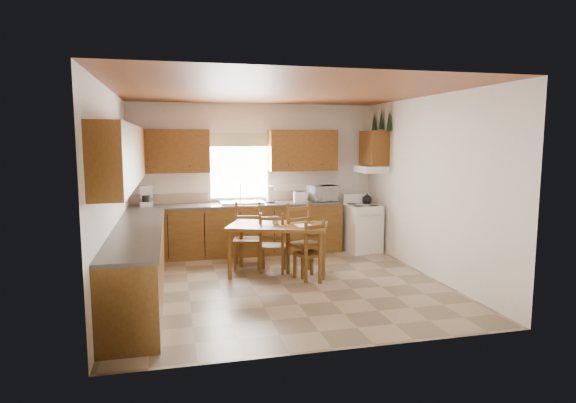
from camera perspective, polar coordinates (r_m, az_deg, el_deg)
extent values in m
plane|color=#827258|center=(6.97, -0.63, -9.76)|extent=(4.50, 4.50, 0.00)
plane|color=brown|center=(6.70, -0.66, 12.91)|extent=(4.50, 4.50, 0.00)
plane|color=silver|center=(6.58, -20.12, 0.78)|extent=(4.50, 4.50, 0.00)
plane|color=silver|center=(7.53, 16.30, 1.71)|extent=(4.50, 4.50, 0.00)
plane|color=silver|center=(8.90, -3.90, 2.81)|extent=(4.50, 4.50, 0.00)
plane|color=silver|center=(4.55, 5.72, -1.54)|extent=(4.50, 4.50, 0.00)
cube|color=brown|center=(8.67, -5.96, -3.41)|extent=(3.75, 0.60, 0.88)
cube|color=brown|center=(6.56, -17.29, -7.20)|extent=(0.60, 3.60, 0.88)
cube|color=#47413D|center=(8.60, -6.00, -0.39)|extent=(3.75, 0.63, 0.04)
cube|color=#47413D|center=(6.47, -17.45, -3.25)|extent=(0.63, 3.60, 0.04)
cube|color=gray|center=(8.87, -6.25, 0.56)|extent=(3.75, 0.01, 0.18)
cube|color=brown|center=(8.58, -14.03, 5.82)|extent=(1.41, 0.33, 0.75)
cube|color=brown|center=(8.90, 1.77, 6.08)|extent=(1.25, 0.33, 0.75)
cube|color=brown|center=(6.38, -18.99, 5.19)|extent=(0.33, 3.60, 0.75)
cube|color=brown|center=(8.90, 10.15, 6.26)|extent=(0.33, 0.62, 0.62)
cube|color=silver|center=(8.89, 9.80, 3.81)|extent=(0.44, 0.62, 0.12)
cube|color=silver|center=(8.81, -5.80, 4.04)|extent=(1.13, 0.02, 1.18)
cube|color=white|center=(8.81, -5.80, 4.04)|extent=(1.05, 0.01, 1.10)
cube|color=#587541|center=(8.77, -5.82, 7.30)|extent=(1.19, 0.01, 0.24)
cube|color=silver|center=(8.60, -5.50, -0.11)|extent=(0.75, 0.45, 0.04)
cone|color=black|center=(8.66, 11.88, 9.36)|extent=(0.22, 0.22, 0.36)
cone|color=black|center=(8.96, 11.00, 9.57)|extent=(0.22, 0.22, 0.36)
cone|color=black|center=(9.25, 10.16, 9.27)|extent=(0.22, 0.22, 0.36)
cube|color=silver|center=(8.96, 8.77, -3.20)|extent=(0.63, 0.64, 0.85)
cube|color=silver|center=(8.55, -16.45, 0.58)|extent=(0.26, 0.29, 0.34)
cylinder|color=white|center=(8.67, -2.14, 0.85)|extent=(0.14, 0.14, 0.30)
cube|color=silver|center=(8.80, 1.43, 0.55)|extent=(0.23, 0.15, 0.18)
imported|color=silver|center=(8.92, 4.16, 0.97)|extent=(0.54, 0.44, 0.29)
cube|color=brown|center=(7.34, -1.16, -5.75)|extent=(1.66, 1.31, 0.78)
cube|color=brown|center=(7.13, 2.50, -5.74)|extent=(0.46, 0.45, 0.88)
cube|color=brown|center=(7.50, -1.81, -4.83)|extent=(0.49, 0.48, 0.94)
cube|color=brown|center=(7.33, 2.12, -4.54)|extent=(0.58, 0.57, 1.08)
cube|color=brown|center=(7.78, -4.85, -4.04)|extent=(0.52, 0.50, 1.04)
cube|color=white|center=(7.20, 1.83, -2.82)|extent=(0.25, 0.32, 0.00)
cube|color=white|center=(7.31, -1.51, -2.21)|extent=(0.09, 0.05, 0.12)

